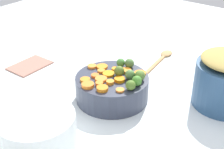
% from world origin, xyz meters
% --- Properties ---
extents(tabletop, '(2.40, 2.40, 0.02)m').
position_xyz_m(tabletop, '(0.00, 0.00, 0.01)').
color(tabletop, white).
rests_on(tabletop, ground).
extents(serving_bowl_carrots, '(0.24, 0.24, 0.08)m').
position_xyz_m(serving_bowl_carrots, '(0.01, -0.02, 0.06)').
color(serving_bowl_carrots, '#333949').
rests_on(serving_bowl_carrots, tabletop).
extents(carrot_slice_0, '(0.04, 0.04, 0.01)m').
position_xyz_m(carrot_slice_0, '(0.00, -0.07, 0.11)').
color(carrot_slice_0, orange).
rests_on(carrot_slice_0, serving_bowl_carrots).
extents(carrot_slice_1, '(0.05, 0.05, 0.01)m').
position_xyz_m(carrot_slice_1, '(0.10, -0.04, 0.11)').
color(carrot_slice_1, orange).
rests_on(carrot_slice_1, serving_bowl_carrots).
extents(carrot_slice_2, '(0.04, 0.04, 0.01)m').
position_xyz_m(carrot_slice_2, '(0.04, -0.00, 0.11)').
color(carrot_slice_2, orange).
rests_on(carrot_slice_2, serving_bowl_carrots).
extents(carrot_slice_3, '(0.04, 0.04, 0.01)m').
position_xyz_m(carrot_slice_3, '(0.08, -0.07, 0.11)').
color(carrot_slice_3, orange).
rests_on(carrot_slice_3, serving_bowl_carrots).
extents(carrot_slice_4, '(0.05, 0.05, 0.01)m').
position_xyz_m(carrot_slice_4, '(0.01, 0.01, 0.11)').
color(carrot_slice_4, orange).
rests_on(carrot_slice_4, serving_bowl_carrots).
extents(carrot_slice_5, '(0.05, 0.05, 0.01)m').
position_xyz_m(carrot_slice_5, '(-0.03, -0.09, 0.11)').
color(carrot_slice_5, orange).
rests_on(carrot_slice_5, serving_bowl_carrots).
extents(carrot_slice_6, '(0.05, 0.05, 0.01)m').
position_xyz_m(carrot_slice_6, '(-0.00, -0.04, 0.11)').
color(carrot_slice_6, orange).
rests_on(carrot_slice_6, serving_bowl_carrots).
extents(carrot_slice_7, '(0.03, 0.03, 0.01)m').
position_xyz_m(carrot_slice_7, '(0.06, 0.05, 0.11)').
color(carrot_slice_7, orange).
rests_on(carrot_slice_7, serving_bowl_carrots).
extents(carrot_slice_8, '(0.05, 0.05, 0.01)m').
position_xyz_m(carrot_slice_8, '(0.04, -0.04, 0.11)').
color(carrot_slice_8, orange).
rests_on(carrot_slice_8, serving_bowl_carrots).
extents(carrot_slice_9, '(0.05, 0.05, 0.01)m').
position_xyz_m(carrot_slice_9, '(-0.05, -0.01, 0.11)').
color(carrot_slice_9, orange).
rests_on(carrot_slice_9, serving_bowl_carrots).
extents(carrot_slice_10, '(0.05, 0.05, 0.01)m').
position_xyz_m(carrot_slice_10, '(0.09, 0.01, 0.11)').
color(carrot_slice_10, orange).
rests_on(carrot_slice_10, serving_bowl_carrots).
extents(carrot_slice_11, '(0.04, 0.04, 0.01)m').
position_xyz_m(carrot_slice_11, '(-0.01, -0.12, 0.11)').
color(carrot_slice_11, orange).
rests_on(carrot_slice_11, serving_bowl_carrots).
extents(carrot_slice_12, '(0.03, 0.03, 0.01)m').
position_xyz_m(carrot_slice_12, '(-0.04, -0.04, 0.11)').
color(carrot_slice_12, orange).
rests_on(carrot_slice_12, serving_bowl_carrots).
extents(carrot_slice_13, '(0.03, 0.03, 0.01)m').
position_xyz_m(carrot_slice_13, '(0.07, -0.02, 0.11)').
color(carrot_slice_13, orange).
rests_on(carrot_slice_13, serving_bowl_carrots).
extents(carrot_slice_14, '(0.05, 0.05, 0.01)m').
position_xyz_m(carrot_slice_14, '(-0.07, 0.04, 0.11)').
color(carrot_slice_14, orange).
rests_on(carrot_slice_14, serving_bowl_carrots).
extents(carrot_slice_15, '(0.04, 0.04, 0.01)m').
position_xyz_m(carrot_slice_15, '(0.04, -0.07, 0.11)').
color(carrot_slice_15, orange).
rests_on(carrot_slice_15, serving_bowl_carrots).
extents(brussels_sprout_0, '(0.03, 0.03, 0.03)m').
position_xyz_m(brussels_sprout_0, '(0.00, 0.07, 0.12)').
color(brussels_sprout_0, '#45842C').
rests_on(brussels_sprout_0, serving_bowl_carrots).
extents(brussels_sprout_1, '(0.03, 0.03, 0.03)m').
position_xyz_m(brussels_sprout_1, '(-0.08, -0.02, 0.12)').
color(brussels_sprout_1, '#4F773D').
rests_on(brussels_sprout_1, serving_bowl_carrots).
extents(brussels_sprout_2, '(0.03, 0.03, 0.03)m').
position_xyz_m(brussels_sprout_2, '(-0.07, -0.04, 0.12)').
color(brussels_sprout_2, '#46863B').
rests_on(brussels_sprout_2, serving_bowl_carrots).
extents(brussels_sprout_3, '(0.03, 0.03, 0.03)m').
position_xyz_m(brussels_sprout_3, '(-0.03, 0.06, 0.12)').
color(brussels_sprout_3, '#5C7F35').
rests_on(brussels_sprout_3, serving_bowl_carrots).
extents(brussels_sprout_4, '(0.03, 0.03, 0.03)m').
position_xyz_m(brussels_sprout_4, '(-0.02, 0.03, 0.12)').
color(brussels_sprout_4, '#4F773D').
rests_on(brussels_sprout_4, serving_bowl_carrots).
extents(brussels_sprout_5, '(0.03, 0.03, 0.03)m').
position_xyz_m(brussels_sprout_5, '(-0.02, -0.01, 0.12)').
color(brussels_sprout_5, '#536C28').
rests_on(brussels_sprout_5, serving_bowl_carrots).
extents(brussels_sprout_6, '(0.03, 0.03, 0.03)m').
position_xyz_m(brussels_sprout_6, '(0.03, 0.07, 0.12)').
color(brussels_sprout_6, '#517629').
rests_on(brussels_sprout_6, serving_bowl_carrots).
extents(wooden_spoon, '(0.30, 0.07, 0.01)m').
position_xyz_m(wooden_spoon, '(-0.35, -0.04, 0.03)').
color(wooden_spoon, tan).
rests_on(wooden_spoon, tabletop).
extents(casserole_dish, '(0.20, 0.20, 0.11)m').
position_xyz_m(casserole_dish, '(0.33, -0.02, 0.08)').
color(casserole_dish, white).
rests_on(casserole_dish, tabletop).
extents(dish_towel, '(0.16, 0.11, 0.01)m').
position_xyz_m(dish_towel, '(0.02, -0.43, 0.02)').
color(dish_towel, '#A87463').
rests_on(dish_towel, tabletop).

